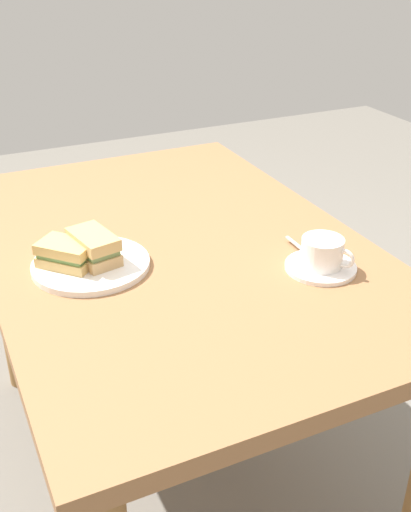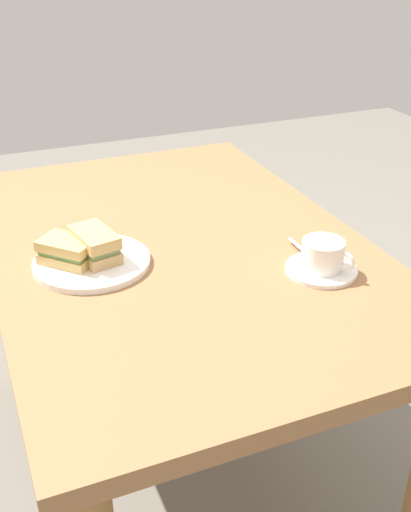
{
  "view_description": "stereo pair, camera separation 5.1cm",
  "coord_description": "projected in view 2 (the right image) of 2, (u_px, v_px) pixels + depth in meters",
  "views": [
    {
      "loc": [
        1.22,
        -0.48,
        1.39
      ],
      "look_at": [
        0.15,
        0.02,
        0.75
      ],
      "focal_mm": 43.65,
      "sensor_mm": 36.0,
      "label": 1
    },
    {
      "loc": [
        1.24,
        -0.44,
        1.39
      ],
      "look_at": [
        0.15,
        0.02,
        0.75
      ],
      "focal_mm": 43.65,
      "sensor_mm": 36.0,
      "label": 2
    }
  ],
  "objects": [
    {
      "name": "spoon",
      "position": [
        303.0,
        250.0,
        1.41
      ],
      "size": [
        0.1,
        0.02,
        0.01
      ],
      "color": "silver",
      "rests_on": "coffee_saucer"
    },
    {
      "name": "coffee_cup",
      "position": [
        323.0,
        254.0,
        1.33
      ],
      "size": [
        0.11,
        0.09,
        0.06
      ],
      "color": "white",
      "rests_on": "coffee_saucer"
    },
    {
      "name": "dining_table",
      "position": [
        177.0,
        280.0,
        1.53
      ],
      "size": [
        1.27,
        0.85,
        0.72
      ],
      "color": "#94653F",
      "rests_on": "ground_plane"
    },
    {
      "name": "sandwich_plate",
      "position": [
        92.0,
        262.0,
        1.37
      ],
      "size": [
        0.26,
        0.26,
        0.01
      ],
      "primitive_type": "cylinder",
      "color": "white",
      "rests_on": "dining_table"
    },
    {
      "name": "ground_plane",
      "position": [
        181.0,
        461.0,
        1.82
      ],
      "size": [
        6.0,
        6.0,
        0.0
      ],
      "primitive_type": "plane",
      "color": "slate"
    },
    {
      "name": "coffee_saucer",
      "position": [
        321.0,
        269.0,
        1.35
      ],
      "size": [
        0.16,
        0.16,
        0.01
      ],
      "primitive_type": "cylinder",
      "color": "white",
      "rests_on": "dining_table"
    },
    {
      "name": "sandwich_back",
      "position": [
        68.0,
        251.0,
        1.34
      ],
      "size": [
        0.14,
        0.14,
        0.05
      ],
      "color": "tan",
      "rests_on": "sandwich_plate"
    },
    {
      "name": "sandwich_front",
      "position": [
        95.0,
        245.0,
        1.36
      ],
      "size": [
        0.14,
        0.1,
        0.06
      ],
      "color": "tan",
      "rests_on": "sandwich_plate"
    }
  ]
}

